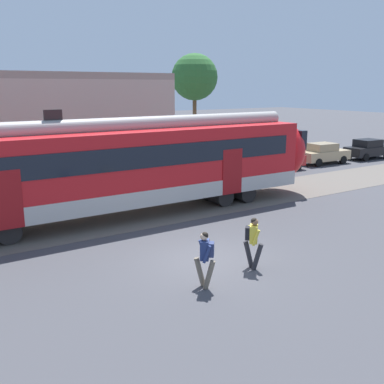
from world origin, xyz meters
name	(u,v)px	position (x,y,z in m)	size (l,w,h in m)	color
ground_plane	(206,260)	(0.00, 0.00, 0.00)	(160.00, 160.00, 0.00)	#424247
pedestrian_navy	(205,255)	(-1.21, -1.70, 0.99)	(0.53, 0.67, 1.67)	#6B6051
pedestrian_yellow	(253,238)	(0.82, -1.35, 0.99)	(0.51, 0.67, 1.67)	#28282D
parked_car_red	(276,159)	(13.10, 10.71, 0.78)	(4.01, 1.77, 1.54)	#B22323
parked_car_tan	(323,153)	(17.93, 10.89, 0.78)	(4.08, 1.92, 1.54)	tan
parked_car_black	(368,149)	(22.82, 10.62, 0.78)	(4.07, 1.89, 1.54)	black
background_building	(5,129)	(-2.96, 16.17, 3.21)	(19.71, 5.00, 9.20)	#B2A899
street_tree_right	(195,77)	(12.37, 19.74, 6.28)	(3.72, 3.72, 8.18)	brown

